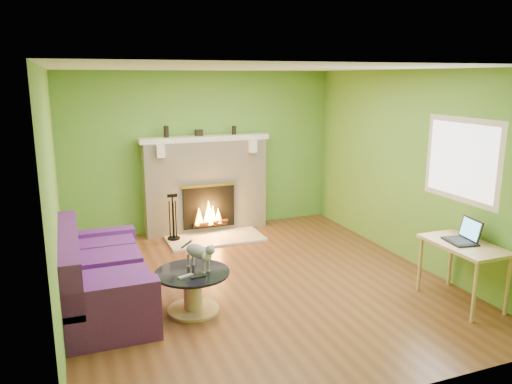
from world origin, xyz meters
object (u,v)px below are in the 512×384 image
at_px(sofa, 100,277).
at_px(coffee_table, 193,288).
at_px(desk, 464,251).
at_px(cat, 198,255).

relative_size(sofa, coffee_table, 2.44).
distance_m(sofa, coffee_table, 1.05).
distance_m(desk, cat, 2.95).
xyz_separation_m(sofa, coffee_table, (0.93, -0.48, -0.08)).
height_order(desk, cat, cat).
bearing_deg(desk, coffee_table, 163.05).
bearing_deg(sofa, coffee_table, -27.55).
height_order(sofa, desk, sofa).
relative_size(sofa, desk, 2.08).
xyz_separation_m(sofa, desk, (3.81, -1.36, 0.27)).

